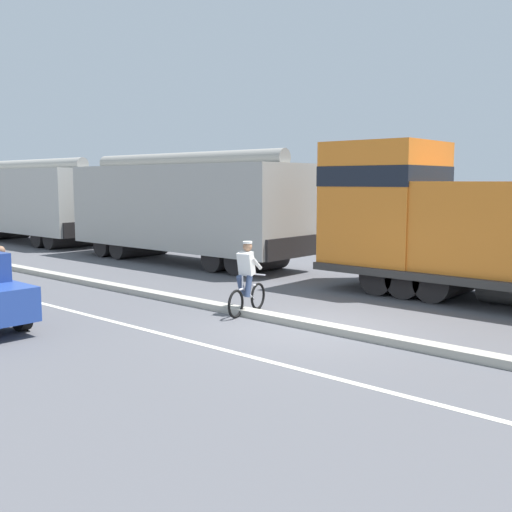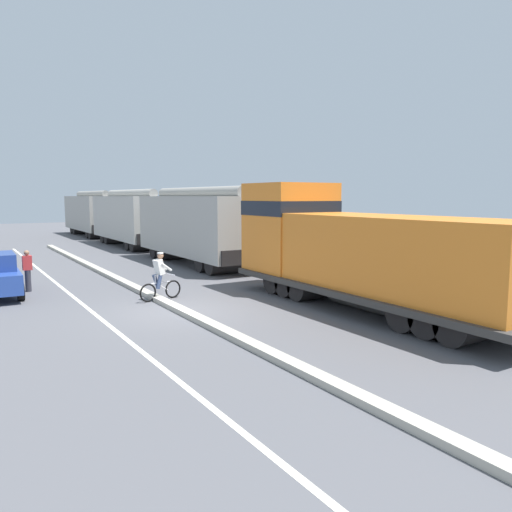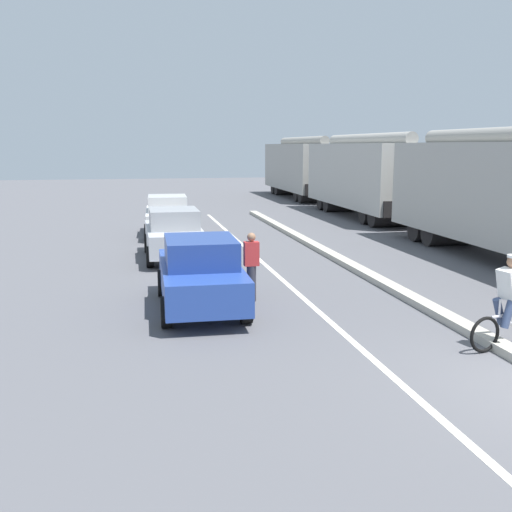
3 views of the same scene
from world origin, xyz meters
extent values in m
plane|color=#56565B|center=(0.00, 0.00, 0.00)|extent=(120.00, 120.00, 0.00)
cube|color=#B2AD9E|center=(0.00, 6.00, 0.08)|extent=(0.36, 36.00, 0.16)
cube|color=silver|center=(-2.40, 6.00, 0.00)|extent=(0.14, 36.00, 0.01)
cube|color=orange|center=(5.29, 1.16, 2.45)|extent=(2.80, 2.80, 3.50)
cube|color=black|center=(5.29, 1.16, 3.24)|extent=(2.83, 2.83, 0.56)
cylinder|color=black|center=(5.29, 0.75, 0.50)|extent=(2.40, 1.00, 1.00)
cylinder|color=black|center=(5.29, -0.05, 0.50)|extent=(2.40, 1.00, 1.00)
cylinder|color=black|center=(5.29, -0.85, 0.50)|extent=(2.40, 1.00, 1.00)
cube|color=#A7A59D|center=(5.29, 9.76, 2.15)|extent=(2.90, 10.40, 3.10)
cylinder|color=gray|center=(5.29, 9.76, 3.88)|extent=(0.60, 9.88, 0.60)
cube|color=black|center=(5.29, 15.01, 0.95)|extent=(2.61, 0.10, 0.70)
cube|color=black|center=(5.29, 4.51, 0.95)|extent=(2.61, 0.10, 0.70)
cylinder|color=black|center=(5.29, 13.53, 0.45)|extent=(2.46, 0.90, 0.90)
cylinder|color=black|center=(5.29, 12.43, 0.45)|extent=(2.46, 0.90, 0.90)
cylinder|color=black|center=(5.29, 7.08, 0.45)|extent=(2.46, 0.90, 0.90)
cylinder|color=black|center=(5.29, 5.98, 0.45)|extent=(2.46, 0.90, 0.90)
cube|color=#B2AFA8|center=(5.29, 21.36, 2.15)|extent=(2.90, 10.40, 3.10)
cylinder|color=#97958E|center=(5.29, 21.36, 3.88)|extent=(0.60, 9.88, 0.60)
cube|color=black|center=(5.29, 16.11, 0.95)|extent=(2.61, 0.10, 0.70)
cylinder|color=black|center=(5.29, 24.03, 0.45)|extent=(2.46, 0.90, 0.90)
cylinder|color=black|center=(5.29, 18.68, 0.45)|extent=(2.46, 0.90, 0.90)
cylinder|color=black|center=(5.29, 17.58, 0.45)|extent=(2.46, 0.90, 0.90)
cylinder|color=black|center=(-4.12, 4.38, 0.32)|extent=(0.23, 0.64, 0.64)
torus|color=black|center=(0.67, 1.99, 0.33)|extent=(0.66, 0.20, 0.66)
torus|color=black|center=(-0.35, 1.76, 0.33)|extent=(0.66, 0.20, 0.66)
cylinder|color=silver|center=(0.16, 1.88, 0.63)|extent=(0.78, 0.22, 0.05)
cylinder|color=silver|center=(0.26, 1.90, 0.45)|extent=(0.48, 0.15, 0.36)
cylinder|color=silver|center=(-0.06, 1.83, 0.78)|extent=(0.04, 0.04, 0.30)
cylinder|color=silver|center=(0.59, 1.97, 0.88)|extent=(0.14, 0.48, 0.04)
cylinder|color=#38476B|center=(0.02, 1.95, 0.68)|extent=(0.33, 0.20, 0.52)
cylinder|color=#38476B|center=(0.06, 1.75, 0.68)|extent=(0.29, 0.19, 0.52)
cube|color=white|center=(0.11, 1.86, 1.20)|extent=(0.39, 0.40, 0.57)
sphere|color=#9E7051|center=(0.18, 1.88, 1.59)|extent=(0.22, 0.22, 0.22)
cylinder|color=white|center=(0.18, 1.88, 1.69)|extent=(0.22, 0.22, 0.05)
cylinder|color=white|center=(0.27, 2.06, 1.20)|extent=(0.47, 0.19, 0.36)
cylinder|color=white|center=(0.34, 1.75, 1.20)|extent=(0.47, 0.19, 0.36)
cylinder|color=#33333D|center=(-3.66, 6.10, 0.42)|extent=(0.22, 0.22, 0.85)
cube|color=red|center=(-3.66, 6.10, 1.13)|extent=(0.34, 0.22, 0.56)
sphere|color=#9E7051|center=(-3.66, 6.10, 1.52)|extent=(0.20, 0.20, 0.20)
camera|label=1|loc=(-10.13, -7.36, 3.10)|focal=42.00mm
camera|label=2|loc=(-6.13, -14.86, 3.70)|focal=35.00mm
camera|label=3|loc=(-6.34, -7.27, 3.60)|focal=42.00mm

